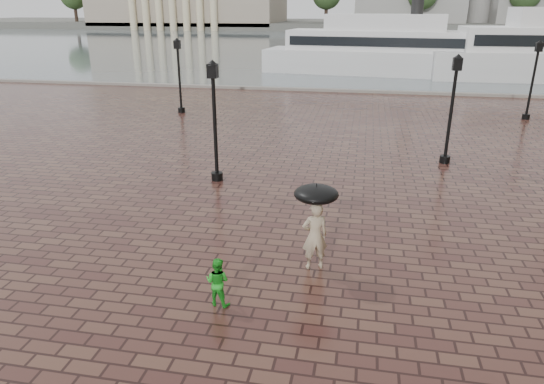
# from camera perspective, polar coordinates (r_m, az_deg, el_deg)

# --- Properties ---
(harbour_water) EXTENTS (240.00, 240.00, 0.00)m
(harbour_water) POSITION_cam_1_polar(r_m,az_deg,el_deg) (99.25, 11.64, 16.92)
(harbour_water) COLOR #4A545A
(harbour_water) RESTS_ON ground
(quay_edge) EXTENTS (80.00, 0.60, 0.30)m
(quay_edge) POSITION_cam_1_polar(r_m,az_deg,el_deg) (39.56, 11.74, 11.37)
(quay_edge) COLOR slate
(quay_edge) RESTS_ON ground
(far_shore) EXTENTS (300.00, 60.00, 2.00)m
(far_shore) POSITION_cam_1_polar(r_m,az_deg,el_deg) (167.14, 11.64, 18.75)
(far_shore) COLOR #4C4C47
(far_shore) RESTS_ON ground
(street_lamps) EXTENTS (21.44, 14.44, 4.40)m
(street_lamps) POSITION_cam_1_polar(r_m,az_deg,el_deg) (24.89, 8.72, 11.54)
(street_lamps) COLOR black
(street_lamps) RESTS_ON ground
(adult_pedestrian) EXTENTS (0.77, 0.63, 1.80)m
(adult_pedestrian) POSITION_cam_1_polar(r_m,az_deg,el_deg) (12.29, 5.06, -5.18)
(adult_pedestrian) COLOR tan
(adult_pedestrian) RESTS_ON ground
(child_pedestrian) EXTENTS (0.62, 0.52, 1.15)m
(child_pedestrian) POSITION_cam_1_polar(r_m,az_deg,el_deg) (11.04, -6.42, -10.45)
(child_pedestrian) COLOR green
(child_pedestrian) RESTS_ON ground
(ferry_near) EXTENTS (24.03, 8.42, 7.72)m
(ferry_near) POSITION_cam_1_polar(r_m,az_deg,el_deg) (51.05, 13.00, 15.99)
(ferry_near) COLOR silver
(ferry_near) RESTS_ON ground
(umbrella) EXTENTS (1.10, 1.10, 1.17)m
(umbrella) POSITION_cam_1_polar(r_m,az_deg,el_deg) (11.84, 5.23, -0.24)
(umbrella) COLOR black
(umbrella) RESTS_ON ground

